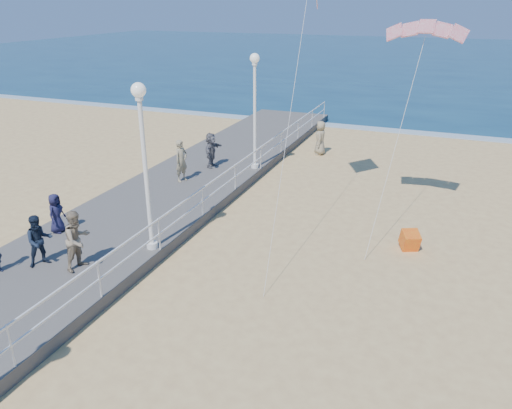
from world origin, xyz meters
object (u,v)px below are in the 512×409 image
at_px(spectator_5, 211,150).
at_px(spectator_6, 181,161).
at_px(spectator_4, 56,213).
at_px(beach_walker_c, 320,138).
at_px(spectator_1, 78,240).
at_px(lamp_post_mid, 144,152).
at_px(lamp_post_far, 255,100).
at_px(spectator_7, 39,241).
at_px(box_kite, 410,242).

distance_m(spectator_5, spectator_6, 2.32).
xyz_separation_m(spectator_4, spectator_5, (1.71, 8.53, 0.14)).
bearing_deg(beach_walker_c, spectator_6, -41.67).
relative_size(spectator_1, spectator_5, 1.10).
bearing_deg(lamp_post_mid, lamp_post_far, 90.00).
xyz_separation_m(lamp_post_mid, spectator_1, (-1.30, -1.89, -2.34)).
xyz_separation_m(lamp_post_far, spectator_5, (-2.00, -0.62, -2.42)).
relative_size(lamp_post_far, spectator_7, 3.29).
bearing_deg(spectator_1, lamp_post_far, 0.99).
relative_size(spectator_5, spectator_7, 1.04).
xyz_separation_m(spectator_1, spectator_4, (-2.41, 1.74, -0.22)).
relative_size(spectator_4, box_kite, 2.34).
xyz_separation_m(lamp_post_mid, beach_walker_c, (1.97, 13.67, -2.74)).
bearing_deg(spectator_4, spectator_7, -154.11).
bearing_deg(box_kite, beach_walker_c, 95.26).
xyz_separation_m(spectator_6, box_kite, (10.08, -2.31, -1.03)).
relative_size(spectator_7, beach_walker_c, 0.88).
relative_size(lamp_post_mid, beach_walker_c, 2.88).
bearing_deg(box_kite, spectator_4, 173.84).
distance_m(lamp_post_far, spectator_4, 10.20).
bearing_deg(lamp_post_far, spectator_6, -128.52).
bearing_deg(spectator_4, lamp_post_mid, -92.61).
bearing_deg(lamp_post_mid, spectator_4, -177.67).
height_order(spectator_1, spectator_6, spectator_6).
xyz_separation_m(spectator_4, box_kite, (11.47, 3.92, -0.80)).
distance_m(spectator_7, beach_walker_c, 16.47).
bearing_deg(lamp_post_mid, beach_walker_c, 81.78).
distance_m(spectator_1, spectator_5, 10.29).
bearing_deg(spectator_6, lamp_post_far, -24.96).
bearing_deg(spectator_4, lamp_post_far, -27.00).
relative_size(lamp_post_far, spectator_4, 3.79).
height_order(spectator_4, box_kite, spectator_4).
bearing_deg(spectator_4, beach_walker_c, -27.28).
distance_m(spectator_1, box_kite, 10.73).
bearing_deg(lamp_post_mid, box_kite, 25.91).
bearing_deg(spectator_7, spectator_6, 32.44).
distance_m(spectator_6, box_kite, 10.39).
distance_m(spectator_4, spectator_7, 2.36).
relative_size(spectator_4, spectator_5, 0.83).
bearing_deg(box_kite, spectator_5, 129.70).
distance_m(spectator_4, beach_walker_c, 14.95).
distance_m(spectator_6, beach_walker_c, 8.73).
bearing_deg(box_kite, spectator_7, -174.96).
distance_m(lamp_post_far, spectator_7, 11.71).
height_order(beach_walker_c, box_kite, beach_walker_c).
xyz_separation_m(spectator_4, spectator_7, (1.21, -2.02, 0.11)).
distance_m(spectator_6, spectator_7, 8.26).
xyz_separation_m(lamp_post_far, spectator_4, (-3.71, -9.15, -2.56)).
bearing_deg(lamp_post_mid, spectator_6, 110.88).
bearing_deg(spectator_1, box_kite, -50.23).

